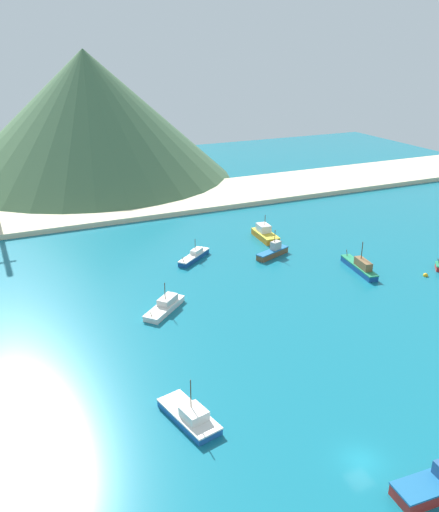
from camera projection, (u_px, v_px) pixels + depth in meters
ground at (234, 330)px, 80.85m from camera, size 260.00×280.00×0.50m
fishing_boat_0 at (360, 267)px, 99.98m from camera, size 3.56×11.06×5.88m
fishing_boat_1 at (265, 234)px, 116.40m from camera, size 3.69×8.42×5.24m
fishing_boat_3 at (190, 416)px, 60.94m from camera, size 5.05×9.22×5.67m
fishing_boat_6 at (194, 256)px, 105.50m from camera, size 8.36×7.09×4.12m
fishing_boat_7 at (273, 252)px, 107.06m from camera, size 8.10×4.61×5.36m
fishing_boat_8 at (165, 306)px, 85.81m from camera, size 8.49×7.92×4.74m
buoy_0 at (425, 275)px, 98.31m from camera, size 0.89×0.89×0.89m
beach_strip at (119, 206)px, 137.34m from camera, size 247.00×25.29×1.20m
hill_central at (88, 116)px, 159.71m from camera, size 83.98×83.98×37.52m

